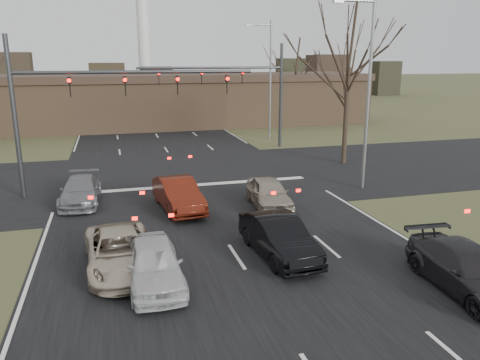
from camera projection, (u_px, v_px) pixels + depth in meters
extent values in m
plane|color=#414826|center=(263.00, 297.00, 13.87)|extent=(360.00, 360.00, 0.00)
cube|color=black|center=(137.00, 106.00, 69.81)|extent=(14.00, 300.00, 0.02)
cube|color=black|center=(184.00, 177.00, 27.85)|extent=(200.00, 14.00, 0.02)
cube|color=brown|center=(168.00, 103.00, 49.24)|extent=(42.00, 10.00, 4.60)
cube|color=#38281E|center=(167.00, 78.00, 48.57)|extent=(42.40, 10.40, 0.70)
cylinder|color=silver|center=(143.00, 19.00, 123.04)|extent=(3.20, 3.20, 34.00)
cylinder|color=#383A3D|center=(15.00, 119.00, 22.78)|extent=(0.24, 0.24, 8.00)
cylinder|color=#383A3D|center=(138.00, 72.00, 23.78)|extent=(12.00, 0.18, 0.18)
imported|color=black|center=(70.00, 87.00, 23.09)|extent=(0.16, 0.20, 1.00)
imported|color=black|center=(125.00, 86.00, 23.78)|extent=(0.16, 0.20, 1.00)
imported|color=black|center=(177.00, 85.00, 24.48)|extent=(0.16, 0.20, 1.00)
imported|color=black|center=(227.00, 85.00, 25.17)|extent=(0.16, 0.20, 1.00)
cylinder|color=#383A3D|center=(281.00, 96.00, 36.64)|extent=(0.24, 0.24, 8.00)
cylinder|color=#383A3D|center=(212.00, 68.00, 34.66)|extent=(11.00, 0.18, 0.18)
imported|color=black|center=(242.00, 77.00, 35.45)|extent=(0.16, 0.20, 1.00)
imported|color=black|center=(201.00, 78.00, 34.63)|extent=(0.16, 0.20, 1.00)
imported|color=black|center=(159.00, 78.00, 33.82)|extent=(0.16, 0.20, 1.00)
cylinder|color=gray|center=(368.00, 96.00, 24.26)|extent=(0.18, 0.18, 10.00)
cylinder|color=gray|center=(357.00, 1.00, 22.85)|extent=(2.00, 0.12, 0.12)
cube|color=gray|center=(338.00, 1.00, 22.60)|extent=(0.50, 0.25, 0.15)
cylinder|color=gray|center=(270.00, 81.00, 40.25)|extent=(0.18, 0.18, 10.00)
cylinder|color=gray|center=(260.00, 25.00, 38.83)|extent=(2.00, 0.12, 0.12)
cube|color=gray|center=(248.00, 25.00, 38.58)|extent=(0.50, 0.25, 0.15)
cylinder|color=black|center=(346.00, 116.00, 30.84)|extent=(0.32, 0.32, 6.33)
cylinder|color=black|center=(294.00, 101.00, 49.77)|extent=(0.32, 0.32, 4.95)
imported|color=#BDB099|center=(120.00, 251.00, 15.53)|extent=(2.45, 4.82, 1.31)
imported|color=silver|center=(154.00, 263.00, 14.51)|extent=(1.69, 4.13, 1.40)
imported|color=black|center=(279.00, 237.00, 16.59)|extent=(1.85, 4.47, 1.44)
imported|color=black|center=(468.00, 270.00, 14.11)|extent=(2.23, 4.84, 1.37)
imported|color=slate|center=(81.00, 191.00, 22.74)|extent=(2.03, 4.49, 1.27)
imported|color=#50170B|center=(178.00, 194.00, 21.75)|extent=(2.06, 4.62, 1.47)
imported|color=#9E9380|center=(269.00, 193.00, 22.12)|extent=(1.95, 4.19, 1.39)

